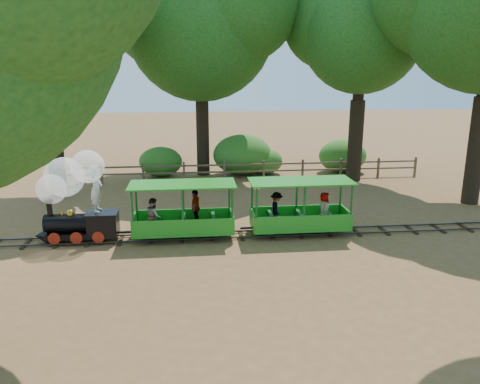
{
  "coord_description": "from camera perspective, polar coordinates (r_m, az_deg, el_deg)",
  "views": [
    {
      "loc": [
        -2.6,
        -14.8,
        5.57
      ],
      "look_at": [
        -0.99,
        0.5,
        1.42
      ],
      "focal_mm": 35.0,
      "sensor_mm": 36.0,
      "label": 1
    }
  ],
  "objects": [
    {
      "name": "shrub_west",
      "position": [
        24.63,
        -9.65,
        3.66
      ],
      "size": [
        2.24,
        1.72,
        1.55
      ],
      "primitive_type": "ellipsoid",
      "color": "#2D6B1E",
      "rests_on": "ground"
    },
    {
      "name": "oak_nw",
      "position": [
        21.85,
        -23.24,
        20.39
      ],
      "size": [
        7.82,
        6.88,
        10.84
      ],
      "color": "#2D2116",
      "rests_on": "ground"
    },
    {
      "name": "shrub_mid_e",
      "position": [
        24.88,
        2.94,
        3.77
      ],
      "size": [
        1.99,
        1.53,
        1.38
      ],
      "primitive_type": "ellipsoid",
      "color": "#2D6B1E",
      "rests_on": "ground"
    },
    {
      "name": "oak_ne",
      "position": [
        23.86,
        14.61,
        18.94
      ],
      "size": [
        7.12,
        6.26,
        9.93
      ],
      "color": "#2D2116",
      "rests_on": "ground"
    },
    {
      "name": "carriage_front",
      "position": [
        15.55,
        -7.24,
        -2.97
      ],
      "size": [
        3.44,
        1.41,
        1.79
      ],
      "color": "#208B1E",
      "rests_on": "track"
    },
    {
      "name": "ground",
      "position": [
        16.03,
        3.73,
        -5.26
      ],
      "size": [
        90.0,
        90.0,
        0.0
      ],
      "primitive_type": "plane",
      "color": "olive",
      "rests_on": "ground"
    },
    {
      "name": "track",
      "position": [
        16.0,
        3.74,
        -5.03
      ],
      "size": [
        22.0,
        1.0,
        0.1
      ],
      "color": "#3F3D3A",
      "rests_on": "ground"
    },
    {
      "name": "shrub_mid_w",
      "position": [
        24.66,
        0.28,
        4.58
      ],
      "size": [
        3.07,
        2.37,
        2.13
      ],
      "primitive_type": "ellipsoid",
      "color": "#2D6B1E",
      "rests_on": "ground"
    },
    {
      "name": "oak_nc",
      "position": [
        24.52,
        -4.97,
        20.47
      ],
      "size": [
        9.24,
        8.13,
        11.2
      ],
      "color": "#2D2116",
      "rests_on": "ground"
    },
    {
      "name": "carriage_rear",
      "position": [
        15.95,
        7.14,
        -2.54
      ],
      "size": [
        3.44,
        1.41,
        1.79
      ],
      "color": "#208B1E",
      "rests_on": "track"
    },
    {
      "name": "shrub_east",
      "position": [
        25.85,
        12.4,
        4.33
      ],
      "size": [
        2.58,
        1.98,
        1.78
      ],
      "primitive_type": "ellipsoid",
      "color": "#2D6B1E",
      "rests_on": "ground"
    },
    {
      "name": "locomotive",
      "position": [
        15.84,
        -19.76,
        0.15
      ],
      "size": [
        2.68,
        1.26,
        3.08
      ],
      "color": "black",
      "rests_on": "ground"
    },
    {
      "name": "fence",
      "position": [
        23.49,
        0.5,
        2.84
      ],
      "size": [
        18.1,
        0.1,
        1.0
      ],
      "color": "brown",
      "rests_on": "ground"
    }
  ]
}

